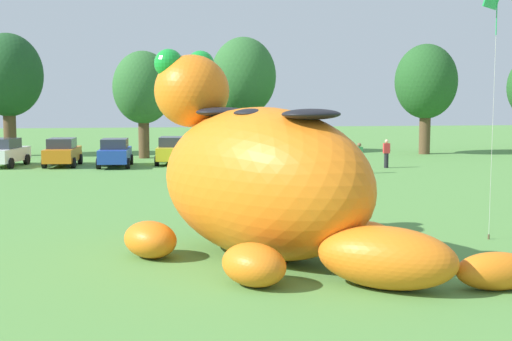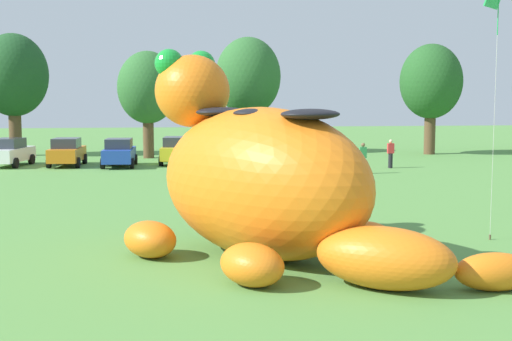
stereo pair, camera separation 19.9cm
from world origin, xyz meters
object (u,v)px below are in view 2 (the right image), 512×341
Objects in this scene: car_white at (10,152)px; spectator_near_inflatable at (363,158)px; car_yellow at (176,150)px; box_truck at (254,137)px; spectator_mid_field at (199,162)px; car_orange at (67,152)px; giant_inflatable_creature at (262,180)px; car_blue at (119,153)px; spectator_wandering at (391,154)px.

car_white is 2.55× the size of spectator_near_inflatable.
box_truck reaches higher than car_yellow.
car_yellow is 2.49× the size of spectator_mid_field.
spectator_mid_field is at bearing -44.75° from car_orange.
car_white is at bearing 174.53° from car_orange.
giant_inflatable_creature is at bearing -87.95° from spectator_mid_field.
box_truck is at bearing 65.91° from spectator_mid_field.
giant_inflatable_creature reaches higher than box_truck.
giant_inflatable_creature is at bearing -78.40° from car_blue.
car_orange reaches higher than spectator_wandering.
car_white is 1.02× the size of car_yellow.
car_orange reaches higher than spectator_mid_field.
spectator_wandering is (12.60, -4.36, -0.01)m from car_yellow.
spectator_mid_field and spectator_wandering have the same top height.
car_yellow is at bearing 144.59° from spectator_near_inflatable.
car_blue is (6.68, -1.22, 0.00)m from car_white.
giant_inflatable_creature is 27.13m from car_orange.
giant_inflatable_creature is 2.21× the size of car_yellow.
car_yellow reaches higher than spectator_mid_field.
car_blue is at bearing 156.80° from spectator_near_inflatable.
car_blue is 2.44× the size of spectator_near_inflatable.
box_truck is (11.80, 1.62, 0.74)m from car_orange.
car_blue reaches higher than spectator_near_inflatable.
car_white is 23.15m from spectator_wandering.
spectator_mid_field is at bearing -35.49° from car_white.
car_yellow reaches higher than spectator_near_inflatable.
car_blue is at bearing -15.53° from car_orange.
car_blue reaches higher than spectator_wandering.
car_orange is 1.00× the size of car_blue.
giant_inflatable_creature is 2.17× the size of car_white.
car_white and car_blue have the same top height.
spectator_mid_field is (11.14, -7.94, -0.01)m from car_white.
spectator_near_inflatable is at bearing -35.41° from car_yellow.
car_orange is at bearing 135.25° from spectator_mid_field.
car_white is 10.16m from car_yellow.
car_yellow is (6.70, 0.45, 0.00)m from car_orange.
box_truck is 3.83× the size of spectator_wandering.
car_yellow is 12.34m from spectator_near_inflatable.
giant_inflatable_creature is 28.69m from car_white.
car_blue is 8.98m from box_truck.
box_truck is 9.35m from spectator_wandering.
box_truck reaches higher than car_orange.
box_truck is 10.14m from spectator_mid_field.
spectator_mid_field is (-0.65, 18.19, -1.20)m from giant_inflatable_creature.
car_orange is 2.45× the size of spectator_mid_field.
box_truck is (3.48, 27.42, -0.45)m from giant_inflatable_creature.
car_yellow is at bearing 93.54° from giant_inflatable_creature.
car_yellow is 8.12m from spectator_mid_field.
car_blue is 14.74m from spectator_near_inflatable.
spectator_wandering is (10.98, 21.89, -1.20)m from giant_inflatable_creature.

